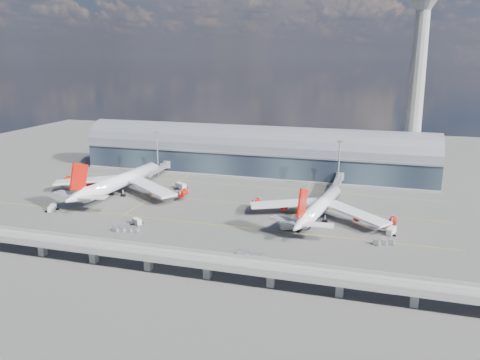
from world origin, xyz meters
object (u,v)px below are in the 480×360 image
(service_truck_4, at_px, (302,204))
(cargo_train_1, at_px, (252,255))
(service_truck_3, at_px, (391,231))
(cargo_train_2, at_px, (384,242))
(airliner_right, at_px, (319,207))
(cargo_train_0, at_px, (126,229))
(airliner_left, at_px, (119,182))
(floodlight_mast_left, at_px, (157,153))
(service_truck_5, at_px, (181,186))
(control_tower, at_px, (416,85))
(service_truck_0, at_px, (52,208))
(service_truck_1, at_px, (137,222))
(service_truck_2, at_px, (291,225))
(floodlight_mast_right, at_px, (339,164))

(service_truck_4, bearing_deg, cargo_train_1, -78.70)
(service_truck_3, distance_m, cargo_train_2, 11.65)
(airliner_right, relative_size, cargo_train_0, 6.08)
(airliner_left, bearing_deg, service_truck_4, 8.70)
(floodlight_mast_left, bearing_deg, service_truck_5, -42.43)
(control_tower, distance_m, airliner_right, 95.96)
(floodlight_mast_left, xyz_separation_m, service_truck_0, (-17.79, -69.06, -12.26))
(service_truck_1, xyz_separation_m, service_truck_3, (98.78, 17.77, 0.10))
(floodlight_mast_left, bearing_deg, airliner_right, -25.83)
(floodlight_mast_left, bearing_deg, service_truck_1, -70.39)
(cargo_train_1, bearing_deg, airliner_left, 44.38)
(service_truck_2, xyz_separation_m, cargo_train_0, (-61.28, -20.58, -0.74))
(control_tower, bearing_deg, floodlight_mast_left, -168.28)
(service_truck_5, bearing_deg, cargo_train_1, -107.64)
(service_truck_4, relative_size, cargo_train_0, 0.46)
(airliner_left, distance_m, cargo_train_2, 128.36)
(service_truck_2, bearing_deg, cargo_train_2, -128.49)
(cargo_train_1, bearing_deg, floodlight_mast_left, 28.46)
(floodlight_mast_right, height_order, service_truck_5, floodlight_mast_right)
(service_truck_3, relative_size, service_truck_4, 1.25)
(service_truck_2, relative_size, cargo_train_0, 0.84)
(floodlight_mast_right, height_order, service_truck_3, floodlight_mast_right)
(service_truck_0, xyz_separation_m, service_truck_2, (105.13, 7.52, 0.28))
(service_truck_5, bearing_deg, service_truck_3, -75.09)
(service_truck_3, bearing_deg, service_truck_2, -152.14)
(airliner_right, bearing_deg, floodlight_mast_right, 94.72)
(cargo_train_0, relative_size, cargo_train_1, 0.91)
(service_truck_5, bearing_deg, service_truck_4, -66.06)
(service_truck_2, bearing_deg, floodlight_mast_left, 25.86)
(airliner_left, relative_size, service_truck_1, 15.55)
(floodlight_mast_right, height_order, cargo_train_1, floodlight_mast_right)
(floodlight_mast_right, bearing_deg, service_truck_4, -112.06)
(airliner_right, height_order, service_truck_3, airliner_right)
(service_truck_5, height_order, cargo_train_0, service_truck_5)
(floodlight_mast_left, height_order, service_truck_0, floodlight_mast_left)
(airliner_right, distance_m, cargo_train_0, 78.92)
(service_truck_5, bearing_deg, airliner_left, 158.64)
(control_tower, distance_m, service_truck_2, 113.08)
(airliner_left, relative_size, airliner_right, 1.17)
(airliner_left, height_order, cargo_train_2, airliner_left)
(floodlight_mast_right, bearing_deg, service_truck_5, -164.90)
(cargo_train_2, bearing_deg, floodlight_mast_right, 38.93)
(cargo_train_0, xyz_separation_m, cargo_train_2, (96.36, 14.69, 0.03))
(service_truck_1, bearing_deg, cargo_train_1, -78.49)
(service_truck_2, bearing_deg, cargo_train_0, 79.59)
(service_truck_1, bearing_deg, service_truck_4, -24.91)
(service_truck_2, bearing_deg, airliner_left, 46.54)
(control_tower, distance_m, service_truck_1, 157.23)
(service_truck_5, bearing_deg, floodlight_mast_left, 81.50)
(cargo_train_1, bearing_deg, service_truck_5, 26.15)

